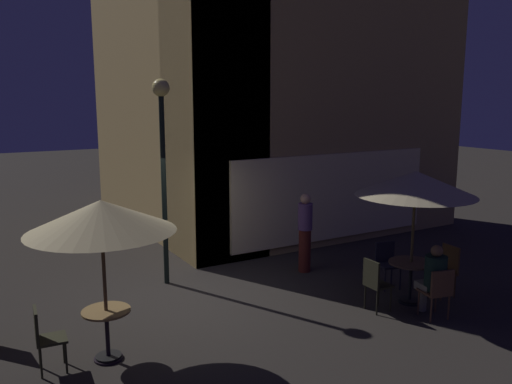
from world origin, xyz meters
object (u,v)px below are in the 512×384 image
at_px(cafe_table_1, 107,325).
at_px(patron_standing_1, 305,232).
at_px(street_lamp_near_corner, 162,140).
at_px(cafe_chair_4, 44,334).
at_px(cafe_table_0, 411,272).
at_px(cafe_chair_3, 447,267).
at_px(cafe_chair_1, 375,281).
at_px(cafe_chair_2, 438,289).
at_px(patio_umbrella_0, 416,184).
at_px(cafe_chair_0, 387,260).
at_px(patron_seated_0, 433,276).
at_px(patio_umbrella_1, 101,217).

xyz_separation_m(cafe_table_1, patron_standing_1, (4.60, 1.72, 0.35)).
distance_m(street_lamp_near_corner, cafe_chair_4, 4.26).
height_order(cafe_table_0, cafe_chair_3, cafe_chair_3).
height_order(cafe_chair_1, cafe_chair_3, cafe_chair_3).
distance_m(cafe_chair_2, cafe_chair_3, 1.20).
xyz_separation_m(street_lamp_near_corner, cafe_chair_1, (2.58, -3.13, -2.28)).
relative_size(patio_umbrella_0, cafe_chair_1, 2.59).
height_order(cafe_chair_2, cafe_chair_3, cafe_chair_3).
bearing_deg(cafe_chair_2, patron_standing_1, 20.83).
bearing_deg(cafe_table_1, cafe_chair_0, 1.89).
relative_size(cafe_chair_4, patron_seated_0, 0.73).
bearing_deg(patron_seated_0, cafe_chair_2, -180.00).
bearing_deg(street_lamp_near_corner, cafe_chair_2, -50.26).
bearing_deg(cafe_chair_1, street_lamp_near_corner, 131.22).
bearing_deg(cafe_chair_2, cafe_table_0, 0.00).
bearing_deg(patio_umbrella_0, patio_umbrella_1, 173.06).
bearing_deg(cafe_chair_1, patron_seated_0, -40.90).
relative_size(cafe_chair_0, patron_seated_0, 0.70).
xyz_separation_m(street_lamp_near_corner, patio_umbrella_1, (-1.82, -2.52, -0.78)).
bearing_deg(cafe_chair_4, cafe_chair_3, -1.87).
height_order(patio_umbrella_1, cafe_chair_2, patio_umbrella_1).
bearing_deg(cafe_table_1, cafe_chair_1, -7.92).
xyz_separation_m(street_lamp_near_corner, cafe_table_1, (-1.82, -2.52, -2.32)).
relative_size(cafe_table_1, patio_umbrella_1, 0.32).
relative_size(cafe_chair_0, patron_standing_1, 0.52).
relative_size(cafe_chair_4, patron_standing_1, 0.54).
xyz_separation_m(patio_umbrella_0, cafe_chair_1, (-0.83, 0.02, -1.61)).
height_order(patio_umbrella_0, patio_umbrella_1, patio_umbrella_0).
xyz_separation_m(patio_umbrella_1, cafe_chair_0, (5.45, 0.18, -1.53)).
xyz_separation_m(street_lamp_near_corner, cafe_chair_3, (4.25, -3.24, -2.28)).
relative_size(patio_umbrella_0, patio_umbrella_1, 1.04).
height_order(cafe_table_1, patron_seated_0, patron_seated_0).
bearing_deg(patio_umbrella_0, patron_seated_0, -102.29).
distance_m(street_lamp_near_corner, cafe_chair_3, 5.81).
distance_m(cafe_table_0, patron_seated_0, 0.65).
xyz_separation_m(cafe_table_0, patio_umbrella_0, (0.00, 0.00, 1.59)).
bearing_deg(patron_standing_1, cafe_chair_0, 48.70).
xyz_separation_m(cafe_table_1, cafe_chair_0, (5.45, 0.18, 0.02)).
relative_size(cafe_chair_1, cafe_chair_4, 1.02).
bearing_deg(patio_umbrella_0, cafe_table_1, 173.06).
bearing_deg(cafe_chair_1, patio_umbrella_0, 0.00).
bearing_deg(patio_umbrella_0, cafe_chair_0, 75.16).
distance_m(cafe_table_0, patio_umbrella_1, 5.48).
height_order(cafe_table_0, cafe_chair_4, cafe_chair_4).
xyz_separation_m(patio_umbrella_1, patron_standing_1, (4.60, 1.72, -1.20)).
relative_size(cafe_table_0, patio_umbrella_1, 0.35).
relative_size(patio_umbrella_0, patron_seated_0, 1.91).
bearing_deg(street_lamp_near_corner, patron_seated_0, -48.99).
bearing_deg(cafe_chair_1, cafe_chair_2, -47.65).
relative_size(cafe_table_0, patron_seated_0, 0.64).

